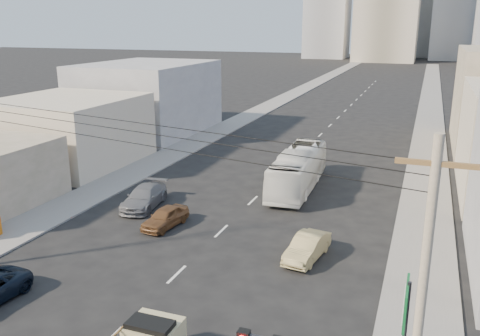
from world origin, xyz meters
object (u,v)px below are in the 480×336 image
Objects in this scene: sedan_grey at (144,197)px; green_sign at (405,319)px; utility_pole at (419,324)px; city_bus at (298,169)px; sedan_tan at (307,247)px; sedan_brown at (165,217)px.

green_sign is (17.83, -14.63, 3.02)m from sedan_grey.
sedan_grey is at bearing 136.68° from utility_pole.
green_sign is (8.82, -22.41, 2.22)m from city_bus.
city_bus is 2.74× the size of sedan_tan.
green_sign is (14.73, -11.94, 3.11)m from sedan_brown.
city_bus is 2.19× the size of green_sign.
green_sign is at bearing -47.08° from sedan_grey.
green_sign is at bearing -70.44° from city_bus.
sedan_brown is 0.75× the size of sedan_grey.
utility_pole is at bearing -71.74° from city_bus.
utility_pole is at bearing -51.02° from sedan_grey.
sedan_grey is (-12.48, 4.02, 0.06)m from sedan_tan.
city_bus is 2.94× the size of sedan_brown.
green_sign reaches higher than city_bus.
green_sign is at bearing -54.78° from sedan_tan.
utility_pole reaches higher than city_bus.
city_bus is 11.93m from sedan_grey.
city_bus reaches higher than sedan_grey.
utility_pole reaches higher than sedan_grey.
sedan_tan is at bearing -25.55° from sedan_grey.
sedan_tan is 12.27m from green_sign.
city_bus is 26.79m from utility_pole.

